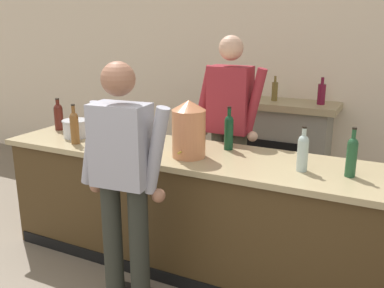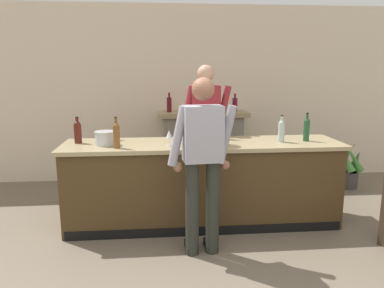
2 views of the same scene
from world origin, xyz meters
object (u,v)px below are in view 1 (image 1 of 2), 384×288
at_px(ice_bucket_steel, 76,128).
at_px(person_bartender, 229,130).
at_px(fireplace_stone, 271,149).
at_px(wine_glass_mid_counter, 135,136).
at_px(copper_dispenser, 189,129).
at_px(wine_bottle_chardonnay_pale, 229,131).
at_px(wine_bottle_merlot_tall, 303,151).
at_px(wine_bottle_riesling_slim, 59,116).
at_px(person_customer, 123,182).
at_px(wine_glass_back_row, 103,119).
at_px(wine_bottle_port_short, 352,155).
at_px(wine_bottle_rose_blush, 74,126).

bearing_deg(ice_bucket_steel, person_bartender, 28.35).
bearing_deg(person_bartender, fireplace_stone, 84.87).
xyz_separation_m(fireplace_stone, wine_glass_mid_counter, (-0.58, -1.78, 0.51)).
bearing_deg(copper_dispenser, wine_bottle_chardonnay_pale, 58.24).
height_order(ice_bucket_steel, wine_bottle_chardonnay_pale, wine_bottle_chardonnay_pale).
height_order(wine_bottle_merlot_tall, wine_bottle_riesling_slim, wine_bottle_merlot_tall).
height_order(person_customer, wine_glass_back_row, person_customer).
xyz_separation_m(wine_bottle_port_short, wine_glass_mid_counter, (-1.58, -0.13, -0.02)).
bearing_deg(wine_bottle_rose_blush, wine_glass_back_row, 96.35).
distance_m(copper_dispenser, ice_bucket_steel, 1.15).
relative_size(wine_bottle_merlot_tall, wine_glass_mid_counter, 1.81).
height_order(person_customer, ice_bucket_steel, person_customer).
distance_m(wine_bottle_port_short, wine_glass_mid_counter, 1.58).
relative_size(copper_dispenser, wine_bottle_port_short, 1.31).
xyz_separation_m(fireplace_stone, wine_glass_back_row, (-1.18, -1.40, 0.51)).
height_order(person_bartender, wine_bottle_port_short, person_bartender).
distance_m(person_customer, wine_glass_back_row, 1.32).
distance_m(person_customer, copper_dispenser, 0.68).
bearing_deg(wine_bottle_chardonnay_pale, wine_bottle_port_short, -13.35).
distance_m(fireplace_stone, wine_bottle_riesling_slim, 2.27).
relative_size(fireplace_stone, wine_bottle_merlot_tall, 4.62).
bearing_deg(wine_bottle_riesling_slim, person_bartender, 18.52).
relative_size(person_customer, wine_bottle_rose_blush, 5.17).
bearing_deg(wine_bottle_port_short, person_customer, -151.20).
height_order(person_bartender, wine_glass_back_row, person_bartender).
height_order(person_customer, wine_bottle_merlot_tall, person_customer).
distance_m(wine_bottle_merlot_tall, wine_bottle_port_short, 0.31).
distance_m(person_bartender, wine_bottle_port_short, 1.26).
distance_m(wine_bottle_port_short, wine_glass_back_row, 2.19).
relative_size(person_bartender, ice_bucket_steel, 8.14).
distance_m(person_customer, wine_bottle_port_short, 1.47).
bearing_deg(ice_bucket_steel, wine_glass_back_row, 71.12).
distance_m(ice_bucket_steel, wine_bottle_chardonnay_pale, 1.36).
bearing_deg(wine_glass_mid_counter, ice_bucket_steel, 170.78).
height_order(fireplace_stone, wine_glass_mid_counter, fireplace_stone).
distance_m(person_customer, wine_glass_mid_counter, 0.66).
relative_size(person_bartender, wine_bottle_chardonnay_pale, 5.34).
relative_size(wine_bottle_rose_blush, wine_glass_back_row, 1.96).
bearing_deg(person_bartender, wine_bottle_merlot_tall, -39.36).
relative_size(copper_dispenser, wine_bottle_rose_blush, 1.30).
relative_size(person_bartender, wine_glass_back_row, 10.83).
bearing_deg(wine_bottle_merlot_tall, person_customer, -145.30).
xyz_separation_m(fireplace_stone, wine_bottle_riesling_slim, (-1.59, -1.54, 0.52)).
bearing_deg(ice_bucket_steel, fireplace_stone, 52.72).
xyz_separation_m(ice_bucket_steel, wine_bottle_rose_blush, (0.14, -0.17, 0.07)).
relative_size(wine_bottle_rose_blush, wine_bottle_riesling_slim, 1.11).
xyz_separation_m(copper_dispenser, wine_bottle_rose_blush, (-1.00, -0.10, -0.07)).
distance_m(wine_bottle_merlot_tall, wine_glass_mid_counter, 1.28).
distance_m(wine_bottle_merlot_tall, wine_bottle_rose_blush, 1.83).
bearing_deg(wine_glass_mid_counter, wine_bottle_rose_blush, -174.39).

